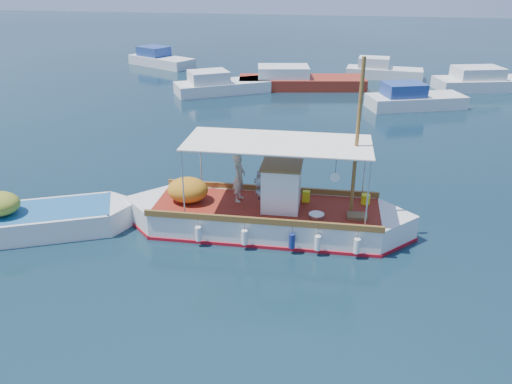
# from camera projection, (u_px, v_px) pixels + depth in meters

# --- Properties ---
(ground) EXTENTS (160.00, 160.00, 0.00)m
(ground) POSITION_uv_depth(u_px,v_px,m) (271.00, 228.00, 17.11)
(ground) COLOR black
(ground) RESTS_ON ground
(fishing_caique) EXTENTS (9.92, 2.93, 6.05)m
(fishing_caique) POSITION_uv_depth(u_px,v_px,m) (264.00, 216.00, 16.78)
(fishing_caique) COLOR white
(fishing_caique) RESTS_ON ground
(dinghy) EXTENTS (6.62, 3.95, 1.76)m
(dinghy) POSITION_uv_depth(u_px,v_px,m) (29.00, 223.00, 16.67)
(dinghy) COLOR white
(dinghy) RESTS_ON ground
(bg_boat_nw) EXTENTS (6.78, 5.33, 1.80)m
(bg_boat_nw) POSITION_uv_depth(u_px,v_px,m) (219.00, 86.00, 34.88)
(bg_boat_nw) COLOR silver
(bg_boat_nw) RESTS_ON ground
(bg_boat_n) EXTENTS (9.42, 4.36, 1.80)m
(bg_boat_n) POSITION_uv_depth(u_px,v_px,m) (298.00, 81.00, 36.30)
(bg_boat_n) COLOR maroon
(bg_boat_n) RESTS_ON ground
(bg_boat_ne) EXTENTS (6.38, 4.06, 1.80)m
(bg_boat_ne) POSITION_uv_depth(u_px,v_px,m) (413.00, 100.00, 31.26)
(bg_boat_ne) COLOR silver
(bg_boat_ne) RESTS_ON ground
(bg_boat_e) EXTENTS (8.50, 4.61, 1.80)m
(bg_boat_e) POSITION_uv_depth(u_px,v_px,m) (489.00, 82.00, 36.03)
(bg_boat_e) COLOR silver
(bg_boat_e) RESTS_ON ground
(bg_boat_far_w) EXTENTS (6.67, 5.00, 1.80)m
(bg_boat_far_w) POSITION_uv_depth(u_px,v_px,m) (160.00, 60.00, 44.46)
(bg_boat_far_w) COLOR silver
(bg_boat_far_w) RESTS_ON ground
(bg_boat_far_n) EXTENTS (6.01, 2.54, 1.80)m
(bg_boat_far_n) POSITION_uv_depth(u_px,v_px,m) (382.00, 72.00, 39.54)
(bg_boat_far_n) COLOR silver
(bg_boat_far_n) RESTS_ON ground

